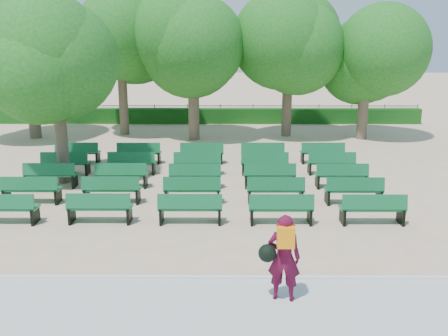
{
  "coord_description": "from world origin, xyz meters",
  "views": [
    {
      "loc": [
        1.36,
        -15.86,
        4.97
      ],
      "look_at": [
        1.3,
        -1.0,
        1.1
      ],
      "focal_mm": 40.0,
      "sensor_mm": 36.0,
      "label": 1
    }
  ],
  "objects": [
    {
      "name": "ground",
      "position": [
        0.0,
        0.0,
        0.0
      ],
      "size": [
        120.0,
        120.0,
        0.0
      ],
      "primitive_type": "plane",
      "color": "tan"
    },
    {
      "name": "paving",
      "position": [
        0.0,
        -7.4,
        0.03
      ],
      "size": [
        30.0,
        2.2,
        0.06
      ],
      "primitive_type": "cube",
      "color": "beige",
      "rests_on": "ground"
    },
    {
      "name": "curb",
      "position": [
        0.0,
        -6.25,
        0.05
      ],
      "size": [
        30.0,
        0.12,
        0.1
      ],
      "primitive_type": "cube",
      "color": "silver",
      "rests_on": "ground"
    },
    {
      "name": "hedge",
      "position": [
        0.0,
        14.0,
        0.45
      ],
      "size": [
        26.0,
        0.7,
        0.9
      ],
      "primitive_type": "cube",
      "color": "#165016",
      "rests_on": "ground"
    },
    {
      "name": "fence",
      "position": [
        0.0,
        14.4,
        0.0
      ],
      "size": [
        26.0,
        0.1,
        1.02
      ],
      "primitive_type": null,
      "color": "black",
      "rests_on": "ground"
    },
    {
      "name": "tree_line",
      "position": [
        0.0,
        10.0,
        0.0
      ],
      "size": [
        21.8,
        6.8,
        7.04
      ],
      "primitive_type": null,
      "color": "#216D1F",
      "rests_on": "ground"
    },
    {
      "name": "bench_array",
      "position": [
        0.33,
        0.61,
        0.09
      ],
      "size": [
        1.79,
        0.65,
        1.11
      ],
      "rotation": [
        0.0,
        0.0,
        0.06
      ],
      "color": "#106031",
      "rests_on": "ground"
    },
    {
      "name": "tree_among",
      "position": [
        -4.39,
        1.21,
        3.88
      ],
      "size": [
        4.24,
        4.24,
        5.8
      ],
      "color": "brown",
      "rests_on": "ground"
    },
    {
      "name": "person",
      "position": [
        2.44,
        -7.12,
        0.96
      ],
      "size": [
        0.85,
        0.54,
        1.73
      ],
      "rotation": [
        0.0,
        0.0,
        2.94
      ],
      "color": "#4E0B25",
      "rests_on": "ground"
    }
  ]
}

